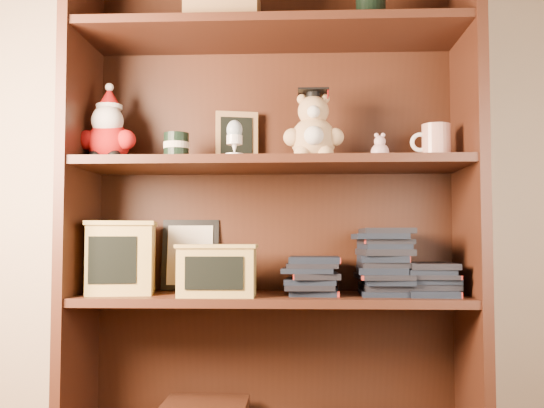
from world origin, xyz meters
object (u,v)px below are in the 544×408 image
(grad_teddy_bear, at_px, (313,133))
(treats_box, at_px, (122,257))
(bookcase, at_px, (272,218))
(teacher_mug, at_px, (435,142))

(grad_teddy_bear, distance_m, treats_box, 0.69)
(bookcase, distance_m, treats_box, 0.47)
(bookcase, distance_m, grad_teddy_bear, 0.29)
(teacher_mug, bearing_deg, treats_box, -179.94)
(grad_teddy_bear, distance_m, teacher_mug, 0.36)
(teacher_mug, relative_size, treats_box, 0.53)
(teacher_mug, xyz_separation_m, treats_box, (-0.94, -0.00, -0.34))
(grad_teddy_bear, height_order, treats_box, grad_teddy_bear)
(bookcase, xyz_separation_m, teacher_mug, (0.49, -0.05, 0.22))
(grad_teddy_bear, height_order, teacher_mug, grad_teddy_bear)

